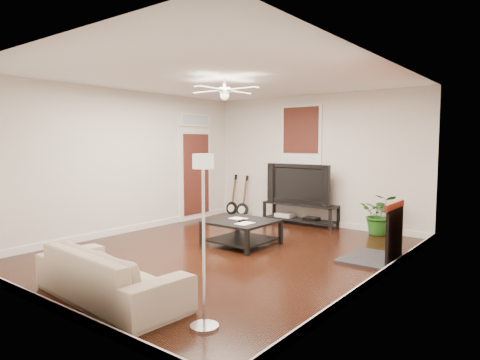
% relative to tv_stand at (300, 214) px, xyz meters
% --- Properties ---
extents(room, '(5.01, 6.01, 2.81)m').
position_rel_tv_stand_xyz_m(room, '(0.19, -2.78, 1.17)').
color(room, black).
rests_on(room, ground).
extents(brick_accent, '(0.02, 2.20, 2.80)m').
position_rel_tv_stand_xyz_m(brick_accent, '(2.68, -1.78, 1.17)').
color(brick_accent, '#974430').
rests_on(brick_accent, floor).
extents(fireplace, '(0.80, 1.10, 0.92)m').
position_rel_tv_stand_xyz_m(fireplace, '(2.39, -1.78, 0.23)').
color(fireplace, black).
rests_on(fireplace, floor).
extents(window_back, '(1.00, 0.06, 1.30)m').
position_rel_tv_stand_xyz_m(window_back, '(-0.11, 0.19, 1.72)').
color(window_back, '#38170F').
rests_on(window_back, wall_back).
extents(door_left, '(0.08, 1.00, 2.50)m').
position_rel_tv_stand_xyz_m(door_left, '(-2.27, -0.88, 1.02)').
color(door_left, white).
rests_on(door_left, wall_left).
extents(tv_stand, '(1.67, 0.44, 0.47)m').
position_rel_tv_stand_xyz_m(tv_stand, '(0.00, 0.00, 0.00)').
color(tv_stand, black).
rests_on(tv_stand, floor).
extents(tv, '(1.49, 0.20, 0.86)m').
position_rel_tv_stand_xyz_m(tv, '(-0.00, 0.02, 0.66)').
color(tv, black).
rests_on(tv, tv_stand).
extents(coffee_table, '(1.05, 1.05, 0.44)m').
position_rel_tv_stand_xyz_m(coffee_table, '(0.13, -2.26, -0.02)').
color(coffee_table, black).
rests_on(coffee_table, floor).
extents(sofa, '(2.12, 0.96, 0.60)m').
position_rel_tv_stand_xyz_m(sofa, '(0.49, -5.18, 0.07)').
color(sofa, '#C8B296').
rests_on(sofa, floor).
extents(floor_lamp, '(0.30, 0.30, 1.68)m').
position_rel_tv_stand_xyz_m(floor_lamp, '(1.84, -5.08, 0.61)').
color(floor_lamp, silver).
rests_on(floor_lamp, floor).
extents(potted_plant, '(0.84, 0.76, 0.81)m').
position_rel_tv_stand_xyz_m(potted_plant, '(1.74, 0.04, 0.17)').
color(potted_plant, '#205E1A').
rests_on(potted_plant, floor).
extents(guitar_left, '(0.32, 0.23, 1.01)m').
position_rel_tv_stand_xyz_m(guitar_left, '(-1.89, -0.03, 0.27)').
color(guitar_left, black).
rests_on(guitar_left, floor).
extents(guitar_right, '(0.34, 0.26, 1.01)m').
position_rel_tv_stand_xyz_m(guitar_right, '(-1.54, -0.06, 0.27)').
color(guitar_right, black).
rests_on(guitar_right, floor).
extents(ceiling_fan, '(1.24, 1.24, 0.32)m').
position_rel_tv_stand_xyz_m(ceiling_fan, '(0.19, -2.78, 2.37)').
color(ceiling_fan, white).
rests_on(ceiling_fan, ceiling).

